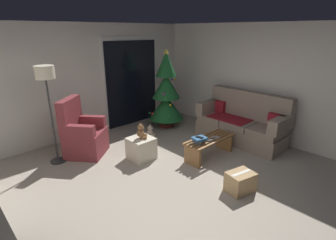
% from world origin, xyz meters
% --- Properties ---
extents(ground_plane, '(7.00, 7.00, 0.00)m').
position_xyz_m(ground_plane, '(0.00, 0.00, 0.00)').
color(ground_plane, '#9E9384').
extents(wall_back, '(5.72, 0.12, 2.50)m').
position_xyz_m(wall_back, '(0.00, 3.06, 1.25)').
color(wall_back, silver).
rests_on(wall_back, ground).
extents(wall_right, '(0.12, 6.00, 2.50)m').
position_xyz_m(wall_right, '(2.86, 0.00, 1.25)').
color(wall_right, silver).
rests_on(wall_right, ground).
extents(patio_door_frame, '(1.60, 0.02, 2.20)m').
position_xyz_m(patio_door_frame, '(1.28, 2.99, 1.10)').
color(patio_door_frame, silver).
rests_on(patio_door_frame, ground).
extents(patio_door_glass, '(1.50, 0.02, 2.10)m').
position_xyz_m(patio_door_glass, '(1.28, 2.97, 1.05)').
color(patio_door_glass, black).
rests_on(patio_door_glass, ground).
extents(couch, '(0.78, 1.94, 1.08)m').
position_xyz_m(couch, '(2.32, 0.37, 0.40)').
color(couch, gray).
rests_on(couch, ground).
extents(coffee_table, '(1.10, 0.40, 0.39)m').
position_xyz_m(coffee_table, '(1.16, 0.34, 0.26)').
color(coffee_table, olive).
rests_on(coffee_table, ground).
extents(remote_silver, '(0.12, 0.15, 0.02)m').
position_xyz_m(remote_silver, '(1.26, 0.29, 0.40)').
color(remote_silver, '#ADADB2').
rests_on(remote_silver, coffee_table).
extents(remote_graphite, '(0.16, 0.10, 0.02)m').
position_xyz_m(remote_graphite, '(1.07, 0.25, 0.40)').
color(remote_graphite, '#333338').
rests_on(remote_graphite, coffee_table).
extents(book_stack, '(0.29, 0.25, 0.11)m').
position_xyz_m(book_stack, '(0.85, 0.34, 0.45)').
color(book_stack, '#4C4C51').
rests_on(book_stack, coffee_table).
extents(cell_phone, '(0.10, 0.15, 0.01)m').
position_xyz_m(cell_phone, '(0.84, 0.34, 0.51)').
color(cell_phone, black).
rests_on(cell_phone, book_stack).
extents(christmas_tree, '(0.86, 0.86, 1.93)m').
position_xyz_m(christmas_tree, '(1.71, 2.16, 0.86)').
color(christmas_tree, '#4C1E19').
rests_on(christmas_tree, ground).
extents(armchair, '(0.96, 0.97, 1.13)m').
position_xyz_m(armchair, '(-0.54, 2.12, 0.40)').
color(armchair, maroon).
rests_on(armchair, ground).
extents(floor_lamp, '(0.32, 0.32, 1.78)m').
position_xyz_m(floor_lamp, '(-1.06, 2.17, 1.51)').
color(floor_lamp, '#2D2D30').
rests_on(floor_lamp, ground).
extents(ottoman, '(0.44, 0.44, 0.42)m').
position_xyz_m(ottoman, '(0.16, 1.19, 0.21)').
color(ottoman, beige).
rests_on(ottoman, ground).
extents(teddy_bear_chestnut, '(0.22, 0.21, 0.29)m').
position_xyz_m(teddy_bear_chestnut, '(0.17, 1.19, 0.54)').
color(teddy_bear_chestnut, brown).
rests_on(teddy_bear_chestnut, ottoman).
extents(teddy_bear_cream_by_tree, '(0.21, 0.22, 0.29)m').
position_xyz_m(teddy_bear_cream_by_tree, '(0.97, 1.90, 0.12)').
color(teddy_bear_cream_by_tree, beige).
rests_on(teddy_bear_cream_by_tree, ground).
extents(cardboard_box_taped_mid_floor, '(0.46, 0.39, 0.31)m').
position_xyz_m(cardboard_box_taped_mid_floor, '(0.61, -0.69, 0.15)').
color(cardboard_box_taped_mid_floor, tan).
rests_on(cardboard_box_taped_mid_floor, ground).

